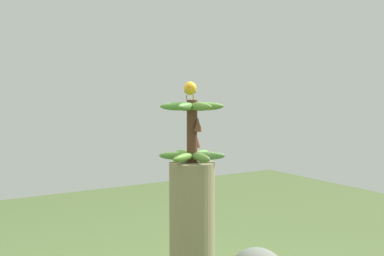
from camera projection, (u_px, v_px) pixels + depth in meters
banana_bunch at (192, 131)px, 1.87m from camera, size 0.27×0.28×0.26m
perched_bird at (190, 89)px, 1.89m from camera, size 0.13×0.17×0.08m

